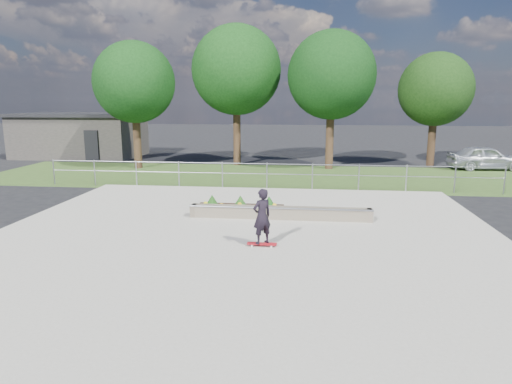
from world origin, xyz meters
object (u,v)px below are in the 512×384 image
at_px(parked_car, 485,158).
at_px(skateboarder, 262,217).
at_px(planter_bed, 240,209).
at_px(grind_ledge, 280,213).

bearing_deg(parked_car, skateboarder, 140.18).
xyz_separation_m(planter_bed, skateboarder, (1.12, -3.43, 0.64)).
relative_size(grind_ledge, skateboarder, 3.80).
height_order(grind_ledge, planter_bed, planter_bed).
relative_size(planter_bed, parked_car, 0.74).
bearing_deg(grind_ledge, skateboarder, -95.73).
bearing_deg(skateboarder, planter_bed, 108.10).
bearing_deg(grind_ledge, parked_car, 48.71).
xyz_separation_m(skateboarder, parked_car, (11.18, 15.34, -0.19)).
bearing_deg(planter_bed, parked_car, 44.08).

